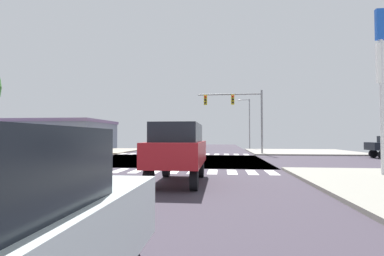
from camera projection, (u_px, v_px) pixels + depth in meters
The scene contains 14 objects.
ground at pixel (174, 160), 22.14m from camera, with size 90.00×90.00×0.05m.
sidewalk_corner_ne at pixel (301, 152), 32.74m from camera, with size 12.00×12.00×0.14m.
sidewalk_corner_nw at pixel (88, 151), 35.41m from camera, with size 12.00×12.00×0.14m.
crosswalk_near at pixel (146, 171), 14.91m from camera, with size 13.50×2.00×0.01m.
crosswalk_far at pixel (183, 154), 29.42m from camera, with size 13.50×2.00×0.01m.
traffic_signal_mast at pixel (237, 107), 28.86m from camera, with size 6.63×0.55×6.60m.
street_lamp at pixel (248, 119), 40.85m from camera, with size 1.78×0.32×7.31m.
bank_building at pixel (61, 135), 39.19m from camera, with size 14.16×10.42×4.12m.
suv_nearside_1 at pixel (178, 140), 37.15m from camera, with size 1.96×4.60×2.34m.
pickup_farside_1 at pixel (190, 140), 51.36m from camera, with size 2.00×5.10×2.35m.
sedan_leading_2 at pixel (194, 140), 60.10m from camera, with size 1.80×4.30×1.88m.
suv_trailing_2 at pixel (185, 139), 45.23m from camera, with size 1.96×4.60×2.34m.
suv_middle_3 at pixel (178, 147), 11.15m from camera, with size 1.96×4.60×2.34m.
pickup_outer_2 at pixel (83, 142), 26.62m from camera, with size 5.10×2.00×2.35m.
Camera 1 is at (3.69, -21.95, 1.81)m, focal length 26.31 mm.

